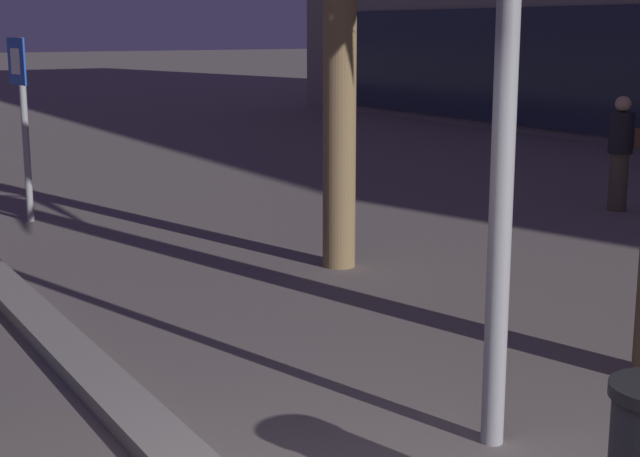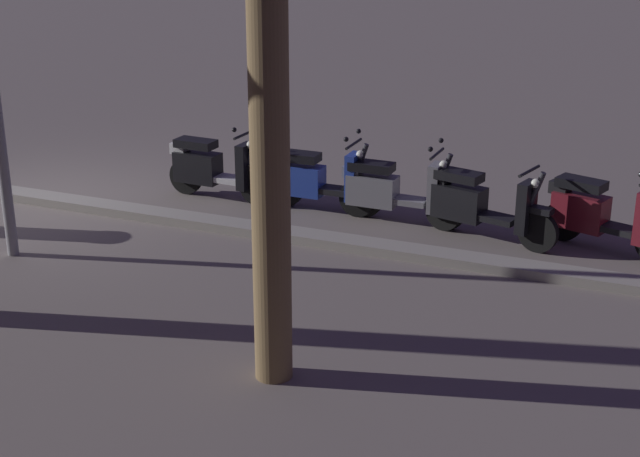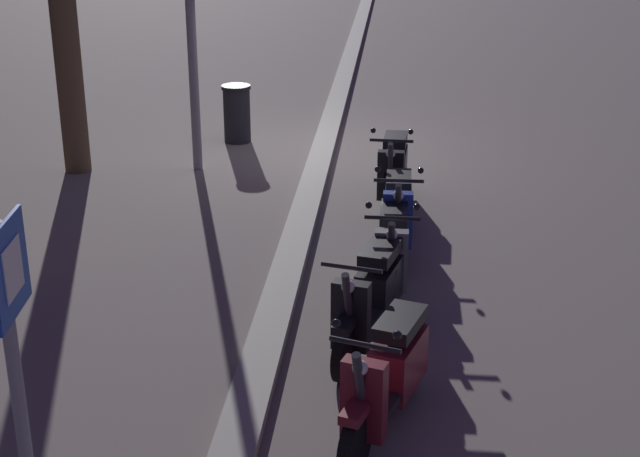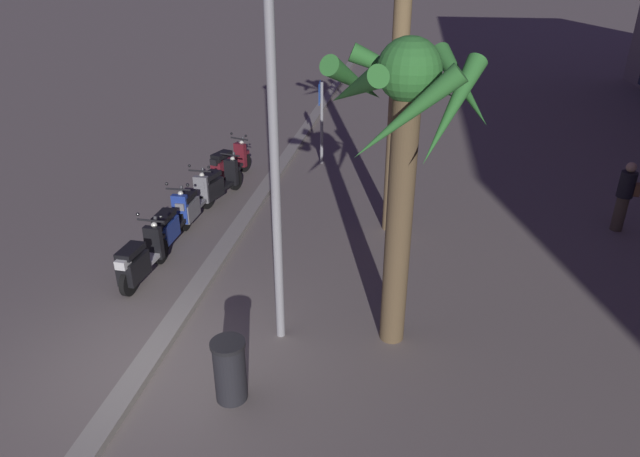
{
  "view_description": "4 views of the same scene",
  "coord_description": "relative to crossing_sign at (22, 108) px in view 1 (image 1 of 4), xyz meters",
  "views": [
    {
      "loc": [
        3.19,
        -2.07,
        2.52
      ],
      "look_at": [
        -3.54,
        1.9,
        0.88
      ],
      "focal_mm": 53.9,
      "sensor_mm": 36.0,
      "label": 1
    },
    {
      "loc": [
        -8.73,
        10.18,
        4.29
      ],
      "look_at": [
        -5.37,
        2.08,
        1.09
      ],
      "focal_mm": 52.28,
      "sensor_mm": 36.0,
      "label": 2
    },
    {
      "loc": [
        -14.42,
        -1.35,
        4.34
      ],
      "look_at": [
        -5.74,
        -0.6,
        0.93
      ],
      "focal_mm": 52.56,
      "sensor_mm": 36.0,
      "label": 3
    },
    {
      "loc": [
        6.24,
        3.53,
        5.57
      ],
      "look_at": [
        -3.06,
        1.99,
        1.0
      ],
      "focal_mm": 31.52,
      "sensor_mm": 36.0,
      "label": 4
    }
  ],
  "objects": [
    {
      "name": "pedestrian_window_shopping",
      "position": [
        3.41,
        7.34,
        -0.66
      ],
      "size": [
        0.34,
        0.46,
        1.6
      ],
      "color": "brown",
      "rests_on": "ground"
    },
    {
      "name": "crossing_sign",
      "position": [
        0.0,
        0.0,
        0.0
      ],
      "size": [
        0.6,
        0.14,
        2.4
      ],
      "color": "#939399",
      "rests_on": "ground"
    }
  ]
}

